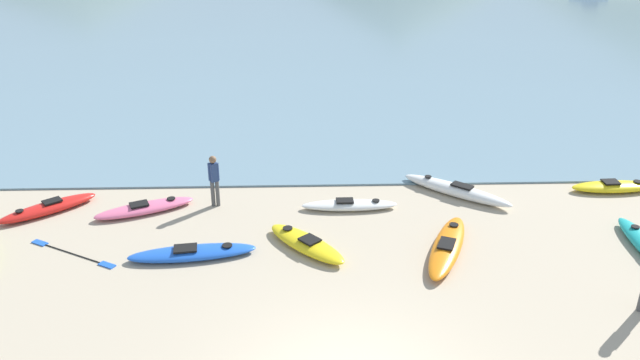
% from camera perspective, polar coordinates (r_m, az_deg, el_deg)
% --- Properties ---
extents(bay_water, '(160.00, 70.00, 0.06)m').
position_cam_1_polar(bay_water, '(53.18, -0.87, 15.64)').
color(bay_water, slate).
rests_on(bay_water, ground_plane).
extents(kayak_on_sand_0, '(2.65, 0.80, 0.33)m').
position_cam_1_polar(kayak_on_sand_0, '(21.03, 25.28, -0.55)').
color(kayak_on_sand_0, yellow).
rests_on(kayak_on_sand_0, ground_plane).
extents(kayak_on_sand_1, '(2.76, 0.64, 0.29)m').
position_cam_1_polar(kayak_on_sand_1, '(17.96, 2.71, -2.30)').
color(kayak_on_sand_1, white).
rests_on(kayak_on_sand_1, ground_plane).
extents(kayak_on_sand_2, '(2.52, 2.21, 0.36)m').
position_cam_1_polar(kayak_on_sand_2, '(19.32, -23.59, -2.35)').
color(kayak_on_sand_2, red).
rests_on(kayak_on_sand_2, ground_plane).
extents(kayak_on_sand_3, '(1.90, 3.32, 0.35)m').
position_cam_1_polar(kayak_on_sand_3, '(16.15, 11.56, -5.97)').
color(kayak_on_sand_3, orange).
rests_on(kayak_on_sand_3, ground_plane).
extents(kayak_on_sand_4, '(3.23, 1.15, 0.30)m').
position_cam_1_polar(kayak_on_sand_4, '(15.94, -11.60, -6.53)').
color(kayak_on_sand_4, blue).
rests_on(kayak_on_sand_4, ground_plane).
extents(kayak_on_sand_5, '(2.84, 1.76, 0.31)m').
position_cam_1_polar(kayak_on_sand_5, '(18.44, -15.74, -2.48)').
color(kayak_on_sand_5, '#E5668C').
rests_on(kayak_on_sand_5, ground_plane).
extents(kayak_on_sand_8, '(2.31, 2.47, 0.34)m').
position_cam_1_polar(kayak_on_sand_8, '(15.98, -1.26, -5.81)').
color(kayak_on_sand_8, yellow).
rests_on(kayak_on_sand_8, ground_plane).
extents(kayak_on_sand_9, '(3.09, 2.67, 0.40)m').
position_cam_1_polar(kayak_on_sand_9, '(19.15, 12.35, -0.90)').
color(kayak_on_sand_9, white).
rests_on(kayak_on_sand_9, ground_plane).
extents(person_near_waterline, '(0.32, 0.26, 1.56)m').
position_cam_1_polar(person_near_waterline, '(18.06, -9.67, 0.22)').
color(person_near_waterline, '#4C4C4C').
rests_on(person_near_waterline, ground_plane).
extents(loose_paddle, '(2.52, 1.50, 0.03)m').
position_cam_1_polar(loose_paddle, '(16.99, -21.70, -6.27)').
color(loose_paddle, black).
rests_on(loose_paddle, ground_plane).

